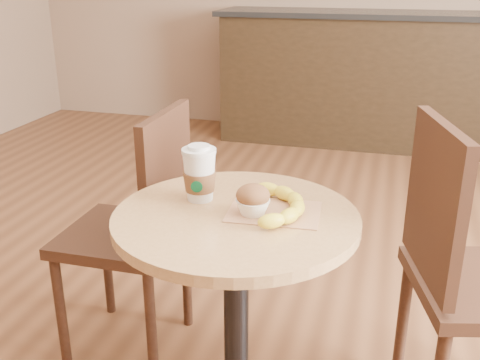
{
  "coord_description": "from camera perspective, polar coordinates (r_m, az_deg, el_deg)",
  "views": [
    {
      "loc": [
        0.26,
        -1.4,
        1.35
      ],
      "look_at": [
        -0.11,
        -0.07,
        0.83
      ],
      "focal_mm": 42.0,
      "sensor_mm": 36.0,
      "label": 1
    }
  ],
  "objects": [
    {
      "name": "cafe_table",
      "position": [
        1.59,
        -0.39,
        -11.27
      ],
      "size": [
        0.65,
        0.65,
        0.75
      ],
      "color": "black",
      "rests_on": "ground"
    },
    {
      "name": "chair_left",
      "position": [
        2.01,
        -10.32,
        -4.53
      ],
      "size": [
        0.41,
        0.41,
        0.92
      ],
      "rotation": [
        0.0,
        0.0,
        -1.56
      ],
      "color": "#351E12",
      "rests_on": "ground"
    },
    {
      "name": "chair_right",
      "position": [
        1.77,
        22.23,
        -8.51
      ],
      "size": [
        0.52,
        0.52,
        0.97
      ],
      "rotation": [
        0.0,
        0.0,
        1.83
      ],
      "color": "#351E12",
      "rests_on": "ground"
    },
    {
      "name": "service_counter",
      "position": [
        4.66,
        12.32,
        10.04
      ],
      "size": [
        2.3,
        0.65,
        1.04
      ],
      "color": "black",
      "rests_on": "ground"
    },
    {
      "name": "kraft_bag",
      "position": [
        1.48,
        3.48,
        -3.24
      ],
      "size": [
        0.25,
        0.2,
        0.0
      ],
      "primitive_type": "cube",
      "rotation": [
        0.0,
        0.0,
        0.07
      ],
      "color": "#AC7953",
      "rests_on": "cafe_table"
    },
    {
      "name": "coffee_cup",
      "position": [
        1.54,
        -4.13,
        0.46
      ],
      "size": [
        0.09,
        0.1,
        0.16
      ],
      "rotation": [
        0.0,
        0.0,
        0.16
      ],
      "color": "silver",
      "rests_on": "cafe_table"
    },
    {
      "name": "muffin",
      "position": [
        1.45,
        1.32,
        -2.04
      ],
      "size": [
        0.09,
        0.09,
        0.08
      ],
      "color": "white",
      "rests_on": "kraft_bag"
    },
    {
      "name": "banana",
      "position": [
        1.47,
        3.91,
        -2.55
      ],
      "size": [
        0.22,
        0.3,
        0.04
      ],
      "primitive_type": null,
      "rotation": [
        0.0,
        0.0,
        0.18
      ],
      "color": "yellow",
      "rests_on": "kraft_bag"
    }
  ]
}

